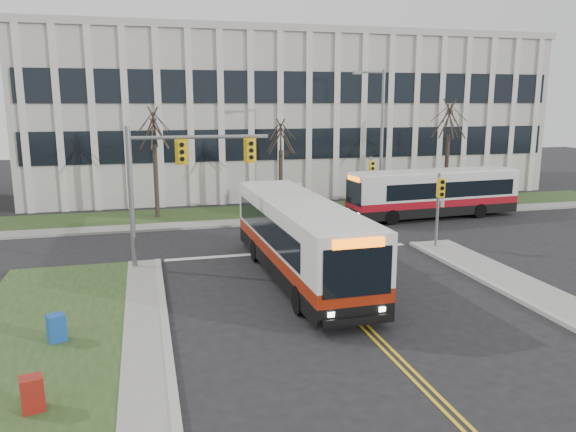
# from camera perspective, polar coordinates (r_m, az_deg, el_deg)

# --- Properties ---
(ground) EXTENTS (120.00, 120.00, 0.00)m
(ground) POSITION_cam_1_polar(r_m,az_deg,el_deg) (19.98, 6.28, -9.65)
(ground) COLOR black
(ground) RESTS_ON ground
(grass_verge) EXTENTS (5.00, 26.00, 0.12)m
(grass_verge) POSITION_cam_1_polar(r_m,az_deg,el_deg) (14.66, -26.88, -18.95)
(grass_verge) COLOR #29451D
(grass_verge) RESTS_ON ground
(sidewalk_west) EXTENTS (1.20, 26.00, 0.14)m
(sidewalk_west) POSITION_cam_1_polar(r_m,az_deg,el_deg) (14.29, -14.41, -18.78)
(sidewalk_west) COLOR #9E9B93
(sidewalk_west) RESTS_ON ground
(sidewalk_cross) EXTENTS (44.00, 1.60, 0.14)m
(sidewalk_cross) POSITION_cam_1_polar(r_m,az_deg,el_deg) (35.35, 5.16, -0.14)
(sidewalk_cross) COLOR #9E9B93
(sidewalk_cross) RESTS_ON ground
(building_lawn) EXTENTS (44.00, 5.00, 0.12)m
(building_lawn) POSITION_cam_1_polar(r_m,az_deg,el_deg) (37.95, 3.74, 0.68)
(building_lawn) COLOR #29451D
(building_lawn) RESTS_ON ground
(office_building) EXTENTS (40.00, 16.00, 12.00)m
(office_building) POSITION_cam_1_polar(r_m,az_deg,el_deg) (48.83, -0.64, 10.14)
(office_building) COLOR beige
(office_building) RESTS_ON ground
(mast_arm_signal) EXTENTS (6.11, 0.38, 6.20)m
(mast_arm_signal) POSITION_cam_1_polar(r_m,az_deg,el_deg) (24.74, -11.88, 4.47)
(mast_arm_signal) COLOR slate
(mast_arm_signal) RESTS_ON ground
(signal_pole_near) EXTENTS (0.34, 0.39, 3.80)m
(signal_pole_near) POSITION_cam_1_polar(r_m,az_deg,el_deg) (28.38, 15.10, 1.62)
(signal_pole_near) COLOR slate
(signal_pole_near) RESTS_ON ground
(signal_pole_far) EXTENTS (0.34, 0.39, 3.80)m
(signal_pole_far) POSITION_cam_1_polar(r_m,az_deg,el_deg) (35.93, 8.44, 3.91)
(signal_pole_far) COLOR slate
(signal_pole_far) RESTS_ON ground
(streetlight) EXTENTS (2.15, 0.25, 9.20)m
(streetlight) POSITION_cam_1_polar(r_m,az_deg,el_deg) (36.74, 9.28, 8.27)
(streetlight) COLOR slate
(streetlight) RESTS_ON ground
(directory_sign) EXTENTS (1.50, 0.12, 2.00)m
(directory_sign) POSITION_cam_1_polar(r_m,az_deg,el_deg) (36.58, 0.29, 2.06)
(directory_sign) COLOR slate
(directory_sign) RESTS_ON ground
(tree_left) EXTENTS (1.80, 1.80, 7.70)m
(tree_left) POSITION_cam_1_polar(r_m,az_deg,el_deg) (35.43, -13.49, 8.50)
(tree_left) COLOR #42352B
(tree_left) RESTS_ON ground
(tree_mid) EXTENTS (1.80, 1.80, 6.82)m
(tree_mid) POSITION_cam_1_polar(r_m,az_deg,el_deg) (36.71, -0.75, 7.93)
(tree_mid) COLOR #42352B
(tree_mid) RESTS_ON ground
(tree_right) EXTENTS (1.80, 1.80, 8.25)m
(tree_right) POSITION_cam_1_polar(r_m,az_deg,el_deg) (41.03, 16.04, 9.30)
(tree_right) COLOR #42352B
(tree_right) RESTS_ON ground
(bus_main) EXTENTS (2.90, 12.15, 3.22)m
(bus_main) POSITION_cam_1_polar(r_m,az_deg,el_deg) (23.01, 1.21, -2.51)
(bus_main) COLOR silver
(bus_main) RESTS_ON ground
(bus_cross) EXTENTS (11.14, 3.16, 2.93)m
(bus_cross) POSITION_cam_1_polar(r_m,az_deg,el_deg) (36.42, 14.53, 2.11)
(bus_cross) COLOR silver
(bus_cross) RESTS_ON ground
(newspaper_box_blue) EXTENTS (0.63, 0.60, 0.95)m
(newspaper_box_blue) POSITION_cam_1_polar(r_m,az_deg,el_deg) (18.56, -22.44, -10.62)
(newspaper_box_blue) COLOR #16469A
(newspaper_box_blue) RESTS_ON ground
(newspaper_box_red) EXTENTS (0.59, 0.56, 0.95)m
(newspaper_box_red) POSITION_cam_1_polar(r_m,az_deg,el_deg) (14.95, -24.53, -16.30)
(newspaper_box_red) COLOR maroon
(newspaper_box_red) RESTS_ON ground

